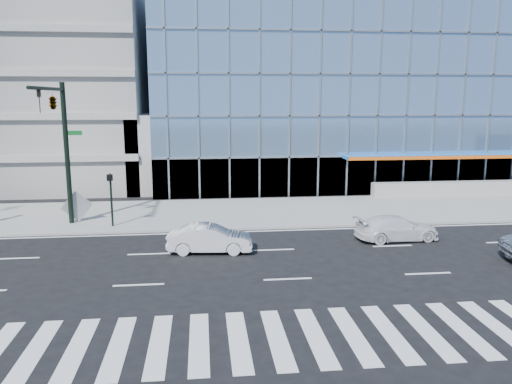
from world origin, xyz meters
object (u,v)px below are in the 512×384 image
traffic_signal (57,119)px  white_sedan (210,239)px  white_suv (397,228)px  ped_signal_post (111,192)px  tilted_panel (77,206)px

traffic_signal → white_sedan: (7.91, -4.57, -5.50)m
white_sedan → white_suv: bearing=-78.7°
ped_signal_post → white_sedan: size_ratio=0.74×
white_suv → tilted_panel: tilted_panel is taller
traffic_signal → ped_signal_post: bearing=8.5°
tilted_panel → ped_signal_post: bearing=-49.5°
traffic_signal → ped_signal_post: 4.75m
ped_signal_post → white_sedan: bearing=-42.4°
white_sedan → ped_signal_post: bearing=52.8°
ped_signal_post → white_sedan: 7.47m
traffic_signal → white_sedan: bearing=-30.0°
traffic_signal → tilted_panel: size_ratio=6.15×
white_sedan → tilted_panel: (-7.61, 6.23, 0.40)m
traffic_signal → white_suv: traffic_signal is taller
ped_signal_post → white_suv: 15.68m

